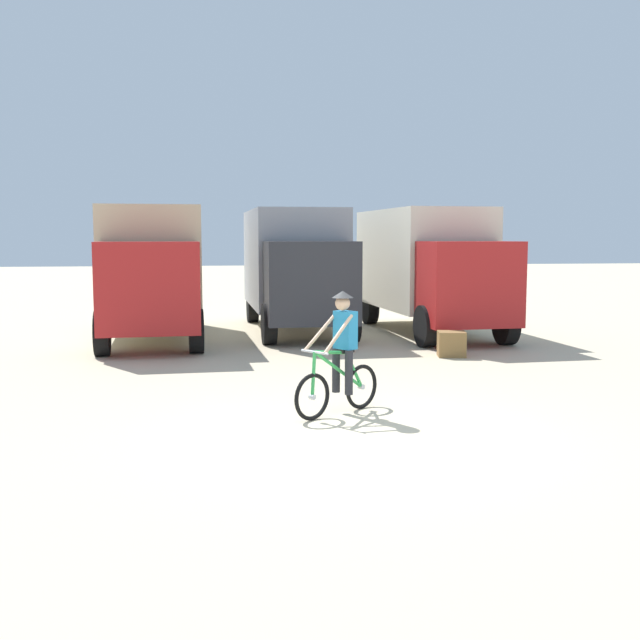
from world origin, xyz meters
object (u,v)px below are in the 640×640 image
(box_truck_cream_rv, at_px, (428,264))
(cyclist_orange_shirt, at_px, (341,357))
(box_truck_grey_hauler, at_px, (295,263))
(supply_crate, at_px, (452,344))
(box_truck_tan_camper, at_px, (151,266))

(box_truck_cream_rv, bearing_deg, cyclist_orange_shirt, -113.99)
(box_truck_grey_hauler, xyz_separation_m, supply_crate, (2.81, -5.19, -1.60))
(box_truck_grey_hauler, height_order, supply_crate, box_truck_grey_hauler)
(box_truck_cream_rv, xyz_separation_m, cyclist_orange_shirt, (-4.09, -9.18, -1.03))
(box_truck_grey_hauler, xyz_separation_m, cyclist_orange_shirt, (-0.55, -10.14, -1.03))
(box_truck_grey_hauler, distance_m, cyclist_orange_shirt, 10.21)
(cyclist_orange_shirt, relative_size, supply_crate, 3.10)
(box_truck_tan_camper, xyz_separation_m, box_truck_grey_hauler, (3.85, 1.18, 0.00))
(box_truck_cream_rv, bearing_deg, box_truck_grey_hauler, 164.76)
(box_truck_grey_hauler, relative_size, cyclist_orange_shirt, 3.73)
(box_truck_grey_hauler, relative_size, box_truck_cream_rv, 0.99)
(box_truck_tan_camper, relative_size, supply_crate, 11.66)
(box_truck_grey_hauler, bearing_deg, box_truck_tan_camper, -162.94)
(box_truck_tan_camper, height_order, box_truck_cream_rv, same)
(box_truck_tan_camper, relative_size, box_truck_cream_rv, 1.00)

